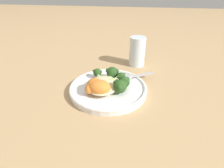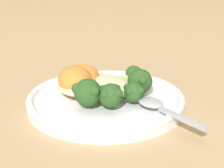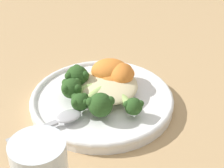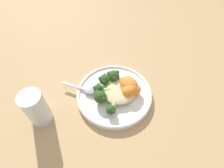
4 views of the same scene
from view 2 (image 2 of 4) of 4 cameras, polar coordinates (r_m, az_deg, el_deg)
The scene contains 13 objects.
ground_plane at distance 0.60m, azimuth 0.40°, elevation -3.37°, with size 4.00×4.00×0.00m, color tan.
plate at distance 0.60m, azimuth -0.95°, elevation -2.46°, with size 0.25×0.25×0.02m.
quinoa_mound at distance 0.60m, azimuth -2.72°, elevation -0.19°, with size 0.12×0.10×0.02m, color beige.
broccoli_stalk_0 at distance 0.55m, azimuth -3.60°, elevation -1.18°, with size 0.05×0.09×0.04m.
broccoli_stalk_1 at distance 0.56m, azimuth -0.97°, elevation -1.38°, with size 0.05×0.11×0.04m.
broccoli_stalk_2 at distance 0.57m, azimuth 0.92°, elevation -0.92°, with size 0.10×0.09×0.03m.
broccoli_stalk_3 at distance 0.59m, azimuth 3.19°, elevation 0.22°, with size 0.10×0.05×0.04m.
broccoli_stalk_4 at distance 0.63m, azimuth 1.68°, elevation 0.95°, with size 0.10×0.06×0.03m.
sweet_potato_chunk_0 at distance 0.62m, azimuth -5.86°, elevation 0.95°, with size 0.05×0.04×0.03m, color orange.
sweet_potato_chunk_1 at distance 0.60m, azimuth -5.64°, elevation 0.72°, with size 0.07×0.05×0.04m, color orange.
sweet_potato_chunk_2 at distance 0.62m, azimuth -4.65°, elevation 1.19°, with size 0.06×0.05×0.04m, color orange.
sweet_potato_chunk_3 at distance 0.61m, azimuth -5.04°, elevation 0.58°, with size 0.07×0.06×0.03m, color orange.
spoon at distance 0.54m, azimuth 6.82°, elevation -3.29°, with size 0.08×0.12×0.01m.
Camera 2 is at (-0.10, -0.55, 0.24)m, focal length 60.00 mm.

